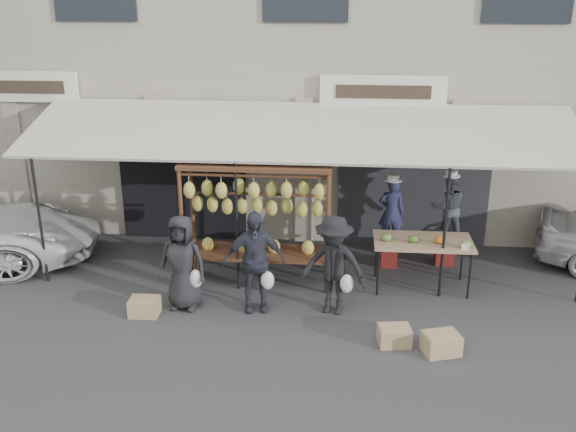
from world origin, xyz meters
name	(u,v)px	position (x,y,z in m)	size (l,w,h in m)	color
ground_plane	(289,323)	(0.00, 0.00, 0.00)	(90.00, 90.00, 0.00)	#2D2D30
shophouse	(313,48)	(0.00, 6.50, 3.65)	(24.00, 6.15, 7.30)	#A09987
awning	(301,133)	(0.01, 2.28, 2.57)	(10.00, 2.35, 2.92)	beige
banana_rack	(256,200)	(-0.70, 1.45, 1.57)	(2.60, 0.90, 2.24)	#3B2312
produce_table	(423,243)	(2.21, 1.45, 0.86)	(1.70, 0.90, 1.04)	tan
vendor_left	(391,212)	(1.70, 2.37, 1.08)	(0.48, 0.31, 1.31)	#212443
vendor_right	(448,208)	(2.77, 2.57, 1.13)	(0.64, 0.49, 1.31)	#3C444D
customer_left	(182,263)	(-1.79, 0.40, 0.81)	(0.79, 0.51, 1.61)	black
customer_mid	(254,261)	(-0.61, 0.43, 0.86)	(1.00, 0.42, 1.71)	#2E2F3B
customer_right	(334,266)	(0.67, 0.42, 0.84)	(1.08, 0.62, 1.67)	black
stool_left	(389,255)	(1.70, 2.37, 0.21)	(0.30, 0.30, 0.43)	maroon
stool_right	(444,251)	(2.77, 2.57, 0.24)	(0.34, 0.34, 0.48)	maroon
crate_near_a	(394,336)	(1.62, -0.50, 0.14)	(0.47, 0.36, 0.28)	tan
crate_near_b	(441,343)	(2.28, -0.68, 0.15)	(0.51, 0.39, 0.31)	tan
crate_far	(145,307)	(-2.37, 0.07, 0.14)	(0.47, 0.36, 0.28)	tan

